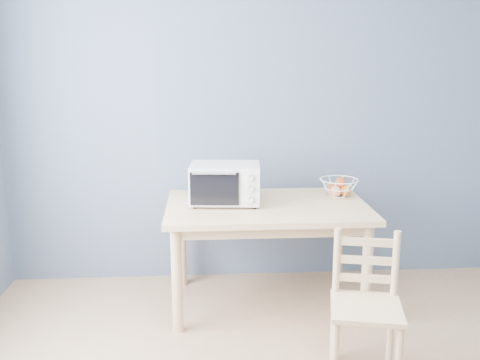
{
  "coord_description": "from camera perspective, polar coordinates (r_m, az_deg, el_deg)",
  "views": [
    {
      "loc": [
        -0.45,
        -1.88,
        1.75
      ],
      "look_at": [
        -0.21,
        1.68,
        0.93
      ],
      "focal_mm": 40.0,
      "sensor_mm": 36.0,
      "label": 1
    }
  ],
  "objects": [
    {
      "name": "room",
      "position": [
        1.99,
        9.39,
        -0.44
      ],
      "size": [
        4.01,
        4.51,
        2.61
      ],
      "color": "tan",
      "rests_on": "ground"
    },
    {
      "name": "toaster_oven",
      "position": [
        3.72,
        -1.88,
        -0.33
      ],
      "size": [
        0.51,
        0.38,
        0.28
      ],
      "rotation": [
        0.0,
        0.0,
        -0.08
      ],
      "color": "silver",
      "rests_on": "dining_table"
    },
    {
      "name": "fruit_basket",
      "position": [
        3.99,
        10.47,
        -0.76
      ],
      "size": [
        0.36,
        0.36,
        0.14
      ],
      "rotation": [
        0.0,
        0.0,
        0.34
      ],
      "color": "white",
      "rests_on": "dining_table"
    },
    {
      "name": "dining_table",
      "position": [
        3.77,
        2.89,
        -4.06
      ],
      "size": [
        1.4,
        0.9,
        0.75
      ],
      "color": "#DCB684",
      "rests_on": "ground"
    },
    {
      "name": "dining_chair",
      "position": [
        3.11,
        13.24,
        -13.14
      ],
      "size": [
        0.45,
        0.45,
        0.81
      ],
      "rotation": [
        0.0,
        0.0,
        -0.22
      ],
      "color": "#DCB684",
      "rests_on": "ground"
    }
  ]
}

